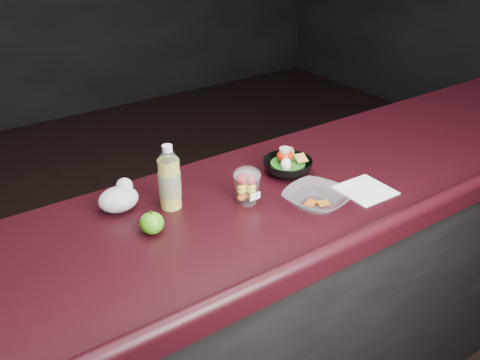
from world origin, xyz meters
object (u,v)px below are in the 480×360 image
Objects in this scene: green_apple at (152,223)px; snack_bowl at (287,166)px; lemonade_bottle at (170,182)px; fruit_cup at (247,185)px; takeout_bowl at (317,199)px.

green_apple is 0.35× the size of snack_bowl.
lemonade_bottle is 0.24m from fruit_cup.
lemonade_bottle is 0.44m from snack_bowl.
takeout_bowl is (0.49, -0.16, -0.01)m from green_apple.
takeout_bowl is (0.17, -0.14, -0.04)m from fruit_cup.
green_apple is at bearing 176.79° from fruit_cup.
snack_bowl is at bearing 74.33° from takeout_bowl.
green_apple is at bearing -173.64° from snack_bowl.
snack_bowl is 0.85× the size of takeout_bowl.
snack_bowl is at bearing -4.76° from lemonade_bottle.
fruit_cup is at bearing -29.13° from lemonade_bottle.
snack_bowl is (0.44, -0.04, -0.06)m from lemonade_bottle.
snack_bowl is 0.23m from takeout_bowl.
fruit_cup is 0.33m from green_apple.
fruit_cup is 0.25m from snack_bowl.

